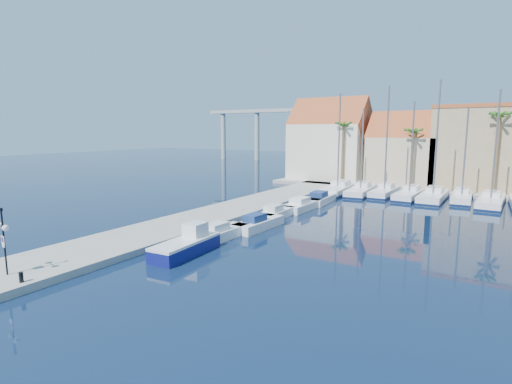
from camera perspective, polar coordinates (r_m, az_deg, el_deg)
ground at (r=23.67m, az=-9.84°, el=-12.51°), size 260.00×260.00×0.00m
quay_west at (r=39.08m, az=-6.57°, el=-3.52°), size 6.00×77.00×0.50m
shore_north at (r=65.06m, az=27.35°, el=0.48°), size 54.00×16.00×0.50m
lamp_post at (r=26.26m, az=-32.42°, el=-4.75°), size 1.29×0.52×3.84m
bollard at (r=25.15m, az=-30.53°, el=-10.45°), size 0.23×0.23×0.56m
fishing_boat at (r=28.45m, az=-9.81°, el=-7.41°), size 2.32×5.89×2.02m
motorboat_west_0 at (r=31.95m, az=-5.13°, el=-5.81°), size 1.95×5.60×1.40m
motorboat_west_1 at (r=35.03m, az=0.27°, el=-4.47°), size 2.06×5.86×1.40m
motorboat_west_2 at (r=39.30m, az=2.83°, el=-3.02°), size 1.93×5.52×1.40m
motorboat_west_3 at (r=43.79m, az=6.61°, el=-1.84°), size 2.24×6.61×1.40m
motorboat_west_4 at (r=48.30m, az=9.18°, el=-0.90°), size 2.62×6.89×1.40m
sailboat_0 at (r=56.37m, az=11.74°, el=0.48°), size 3.63×11.07×13.40m
sailboat_1 at (r=55.40m, az=14.82°, el=0.23°), size 3.21×9.63×11.38m
sailboat_2 at (r=55.22m, az=17.98°, el=0.13°), size 2.35×8.62×14.11m
sailboat_3 at (r=54.20m, az=21.16°, el=-0.24°), size 2.75×9.14×12.06m
sailboat_4 at (r=53.76m, az=24.04°, el=-0.46°), size 2.62×9.88×14.43m
sailboat_5 at (r=54.13m, az=27.32°, el=-0.64°), size 2.55×8.22×11.13m
sailboat_6 at (r=52.93m, az=30.54°, el=-1.08°), size 2.93×9.63×12.96m
building_0 at (r=68.07m, az=10.55°, el=6.94°), size 12.30×9.00×13.50m
building_1 at (r=64.72m, az=20.50°, el=5.36°), size 10.30×8.00×11.00m
building_2 at (r=64.42m, az=30.39°, el=5.56°), size 14.20×10.20×11.50m
palm_0 at (r=61.96m, az=12.39°, el=9.08°), size 2.60×2.60×10.15m
palm_1 at (r=59.35m, az=21.58°, el=7.79°), size 2.60×2.60×9.15m
palm_2 at (r=58.38m, az=31.48°, el=8.96°), size 2.60×2.60×11.15m
viaduct at (r=112.16m, az=3.20°, el=9.65°), size 48.00×2.20×14.45m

